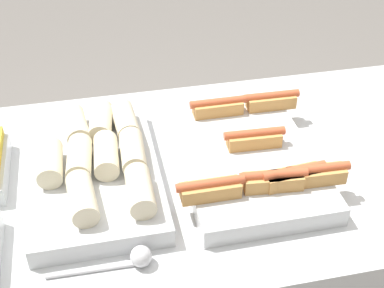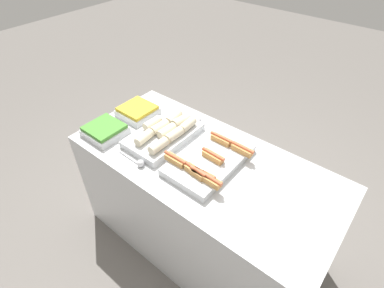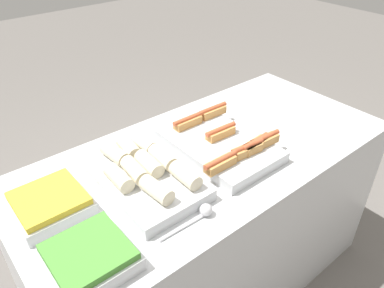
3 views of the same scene
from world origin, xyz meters
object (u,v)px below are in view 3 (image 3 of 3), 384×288
tray_hotdogs (218,142)px  tray_side_front (89,257)px  serving_spoon_far (119,143)px  tray_side_back (50,204)px  serving_spoon_near (202,213)px  tray_wraps (143,173)px

tray_hotdogs → tray_side_front: (-0.72, -0.21, 0.00)m
serving_spoon_far → tray_hotdogs: bearing=-41.6°
tray_hotdogs → serving_spoon_far: size_ratio=2.56×
tray_hotdogs → tray_side_back: bearing=173.2°
tray_side_back → serving_spoon_near: (0.39, -0.36, -0.02)m
tray_side_front → serving_spoon_near: (0.39, -0.06, -0.02)m
serving_spoon_far → tray_wraps: bearing=-100.3°
tray_hotdogs → serving_spoon_near: bearing=-139.9°
tray_hotdogs → tray_side_back: 0.72m
tray_side_back → serving_spoon_far: tray_side_back is taller
serving_spoon_far → tray_side_front: bearing=-127.8°
serving_spoon_near → serving_spoon_far: (-0.00, 0.56, 0.00)m
tray_wraps → tray_side_front: size_ratio=2.05×
tray_side_front → tray_side_back: 0.30m
tray_hotdogs → tray_wraps: size_ratio=1.08×
tray_side_back → serving_spoon_near: tray_side_back is taller
tray_side_back → serving_spoon_far: 0.44m
tray_hotdogs → tray_side_front: 0.75m
tray_wraps → tray_hotdogs: bearing=-2.1°
tray_side_back → tray_side_front: bearing=-90.0°
serving_spoon_near → serving_spoon_far: 0.56m
serving_spoon_near → tray_side_front: bearing=171.3°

